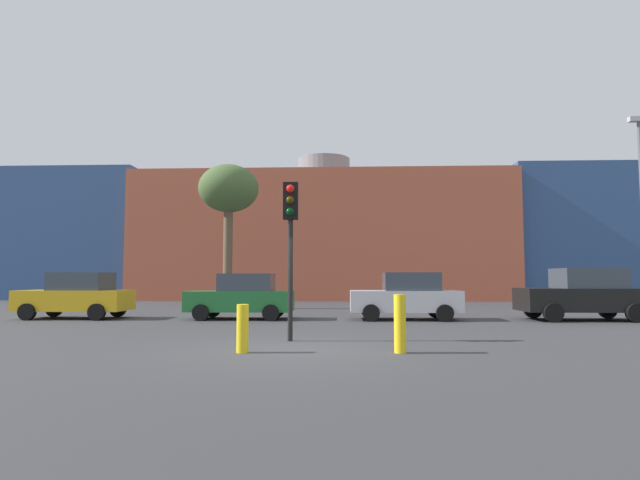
# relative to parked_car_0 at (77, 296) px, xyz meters

# --- Properties ---
(ground_plane) EXTENTS (200.00, 200.00, 0.00)m
(ground_plane) POSITION_rel_parked_car_0_xyz_m (8.75, -7.76, -0.84)
(ground_plane) COLOR #38383A
(building_backdrop) EXTENTS (45.10, 12.70, 10.70)m
(building_backdrop) POSITION_rel_parked_car_0_xyz_m (8.48, 20.47, 3.63)
(building_backdrop) COLOR #B2563D
(building_backdrop) RESTS_ON ground_plane
(parked_car_0) EXTENTS (3.92, 1.93, 1.70)m
(parked_car_0) POSITION_rel_parked_car_0_xyz_m (0.00, 0.00, 0.00)
(parked_car_0) COLOR gold
(parked_car_0) RESTS_ON ground_plane
(parked_car_1) EXTENTS (3.82, 1.88, 1.66)m
(parked_car_1) POSITION_rel_parked_car_0_xyz_m (6.19, 0.00, -0.02)
(parked_car_1) COLOR #1E662D
(parked_car_1) RESTS_ON ground_plane
(parked_car_2) EXTENTS (3.91, 1.92, 1.69)m
(parked_car_2) POSITION_rel_parked_car_0_xyz_m (12.16, 0.00, -0.00)
(parked_car_2) COLOR silver
(parked_car_2) RESTS_ON ground_plane
(parked_car_3) EXTENTS (4.25, 2.08, 1.84)m
(parked_car_3) POSITION_rel_parked_car_0_xyz_m (18.41, -0.00, 0.07)
(parked_car_3) COLOR black
(parked_car_3) RESTS_ON ground_plane
(traffic_light_island) EXTENTS (0.37, 0.37, 3.81)m
(traffic_light_island) POSITION_rel_parked_car_0_xyz_m (8.59, -6.40, 1.96)
(traffic_light_island) COLOR black
(traffic_light_island) RESTS_ON ground_plane
(bare_tree_0) EXTENTS (2.96, 2.96, 7.10)m
(bare_tree_0) POSITION_rel_parked_car_0_xyz_m (4.25, 6.18, 4.92)
(bare_tree_0) COLOR brown
(bare_tree_0) RESTS_ON ground_plane
(bollard_yellow_0) EXTENTS (0.24, 0.24, 1.17)m
(bollard_yellow_0) POSITION_rel_parked_car_0_xyz_m (10.99, -8.22, -0.26)
(bollard_yellow_0) COLOR yellow
(bollard_yellow_0) RESTS_ON ground_plane
(bollard_yellow_1) EXTENTS (0.24, 0.24, 0.97)m
(bollard_yellow_1) POSITION_rel_parked_car_0_xyz_m (7.82, -8.31, -0.36)
(bollard_yellow_1) COLOR yellow
(bollard_yellow_1) RESTS_ON ground_plane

